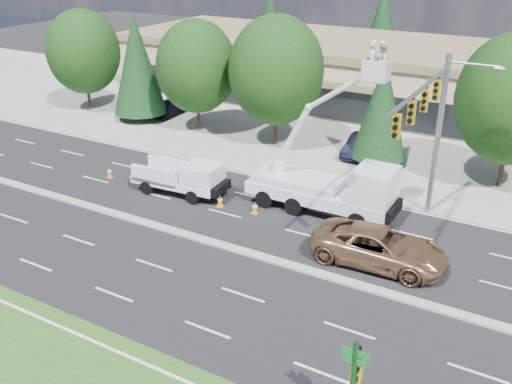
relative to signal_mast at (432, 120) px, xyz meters
The scene contains 22 objects.
ground 13.67m from the signal_mast, 144.92° to the right, with size 140.00×140.00×0.00m, color black.
concrete_apron 17.47m from the signal_mast, 127.74° to the left, with size 140.00×22.00×0.01m, color gray.
road_median 13.64m from the signal_mast, 144.92° to the right, with size 120.00×0.55×0.12m, color gray.
strip_mall 25.23m from the signal_mast, 113.62° to the left, with size 50.40×15.40×5.50m.
tree_front_a 33.01m from the signal_mast, 166.05° to the left, with size 6.35×6.35×8.82m.
tree_front_b 27.25m from the signal_mast, 163.00° to the left, with size 4.47×4.47×8.80m.
tree_front_c 21.57m from the signal_mast, 158.34° to the left, with size 6.33×6.33×8.78m.
tree_front_d 15.27m from the signal_mast, 148.59° to the left, with size 6.91×6.91×9.59m.
tree_front_e 9.64m from the signal_mast, 122.30° to the left, with size 3.74×3.74×7.37m.
tree_back_a 44.84m from the signal_mast, 128.72° to the left, with size 4.17×4.17×8.22m.
tree_back_b 37.68m from the signal_mast, 111.87° to the left, with size 4.78×4.78×9.43m.
signal_mast is the anchor object (origin of this frame).
street_sign_pole 15.99m from the signal_mast, 82.73° to the right, with size 0.90×0.44×4.00m.
utility_pickup 14.84m from the signal_mast, 168.33° to the right, with size 5.73×2.53×2.15m.
bucket_truck 6.17m from the signal_mast, 169.77° to the right, with size 8.67×2.75×9.88m.
traffic_cone_a 20.49m from the signal_mast, behind, with size 0.40×0.40×0.70m.
traffic_cone_b 12.63m from the signal_mast, 163.62° to the right, with size 0.40×0.40×0.70m.
traffic_cone_c 10.72m from the signal_mast, 160.97° to the right, with size 0.40×0.40×0.70m.
traffic_cone_d 7.76m from the signal_mast, 139.15° to the right, with size 0.40×0.40×0.70m.
minivan 7.00m from the signal_mast, 98.59° to the right, with size 2.98×6.46×1.79m, color #8B6243.
parked_car_west 27.22m from the signal_mast, 157.54° to the left, with size 1.70×4.21×1.44m, color black.
parked_car_east 12.39m from the signal_mast, 126.75° to the left, with size 1.53×4.38×1.44m, color black.
Camera 1 is at (15.92, -21.23, 14.65)m, focal length 40.00 mm.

